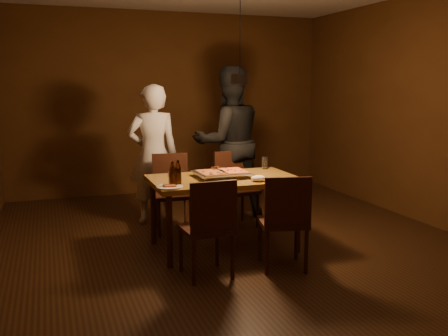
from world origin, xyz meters
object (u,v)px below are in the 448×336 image
object	(u,v)px
dining_table	(224,185)
diner_dark	(229,142)
chair_far_left	(171,185)
plate_slice	(170,187)
chair_near_left	(209,220)
pizza_tray	(222,175)
beer_bottle_a	(172,174)
beer_bottle_b	(178,173)
diner_white	(153,154)
chair_far_right	(234,181)
pendant_lamp	(240,78)
chair_near_right	(285,214)

from	to	relation	value
dining_table	diner_dark	xyz separation A→B (m)	(0.49, 1.20, 0.29)
chair_far_left	plate_slice	bearing A→B (deg)	81.58
chair_near_left	diner_dark	world-z (taller)	diner_dark
chair_far_left	plate_slice	xyz separation A→B (m)	(-0.29, -1.16, 0.22)
pizza_tray	beer_bottle_a	world-z (taller)	beer_bottle_a
beer_bottle_a	beer_bottle_b	bearing A→B (deg)	18.98
beer_bottle_b	diner_white	size ratio (longest dim) A/B	0.14
beer_bottle_a	beer_bottle_b	world-z (taller)	beer_bottle_b
chair_far_right	plate_slice	world-z (taller)	chair_far_right
dining_table	diner_white	distance (m)	1.35
chair_far_left	diner_dark	xyz separation A→B (m)	(0.85, 0.36, 0.43)
beer_bottle_a	diner_white	world-z (taller)	diner_white
dining_table	chair_far_left	distance (m)	0.92
diner_dark	pendant_lamp	bearing A→B (deg)	75.17
dining_table	beer_bottle_a	distance (m)	0.69
pizza_tray	diner_dark	distance (m)	1.28
pizza_tray	beer_bottle_b	distance (m)	0.61
beer_bottle_a	pendant_lamp	world-z (taller)	pendant_lamp
chair_far_left	pizza_tray	bearing A→B (deg)	119.13
chair_far_right	beer_bottle_a	world-z (taller)	beer_bottle_a
chair_near_left	diner_dark	distance (m)	2.19
diner_dark	dining_table	bearing A→B (deg)	68.08
chair_far_left	chair_near_right	bearing A→B (deg)	117.85
chair_near_right	beer_bottle_b	world-z (taller)	beer_bottle_b
dining_table	pizza_tray	bearing A→B (deg)	104.28
pizza_tray	diner_dark	world-z (taller)	diner_dark
pizza_tray	beer_bottle_b	size ratio (longest dim) A/B	2.27
beer_bottle_a	beer_bottle_b	size ratio (longest dim) A/B	0.98
dining_table	plate_slice	distance (m)	0.73
diner_dark	chair_near_right	bearing A→B (deg)	85.08
chair_near_left	pizza_tray	distance (m)	0.92
dining_table	chair_near_right	size ratio (longest dim) A/B	2.97
chair_near_right	chair_far_right	bearing A→B (deg)	99.50
dining_table	chair_near_left	bearing A→B (deg)	-118.11
chair_far_left	pendant_lamp	bearing A→B (deg)	126.42
plate_slice	diner_dark	bearing A→B (deg)	53.07
beer_bottle_a	chair_far_right	bearing A→B (deg)	46.35
chair_far_left	beer_bottle_a	world-z (taller)	beer_bottle_a
pendant_lamp	chair_near_right	bearing A→B (deg)	-79.06
pizza_tray	pendant_lamp	world-z (taller)	pendant_lamp
dining_table	chair_near_left	distance (m)	0.87
beer_bottle_b	pendant_lamp	bearing A→B (deg)	16.91
chair_far_right	pendant_lamp	world-z (taller)	pendant_lamp
chair_near_right	diner_dark	xyz separation A→B (m)	(0.19, 2.00, 0.43)
chair_far_right	beer_bottle_a	size ratio (longest dim) A/B	2.03
chair_far_left	chair_near_right	xyz separation A→B (m)	(0.66, -1.64, 0.00)
chair_far_right	pizza_tray	world-z (taller)	chair_far_right
diner_white	beer_bottle_b	bearing A→B (deg)	89.93
dining_table	chair_far_left	xyz separation A→B (m)	(-0.35, 0.84, -0.14)
chair_near_left	beer_bottle_a	bearing A→B (deg)	109.05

